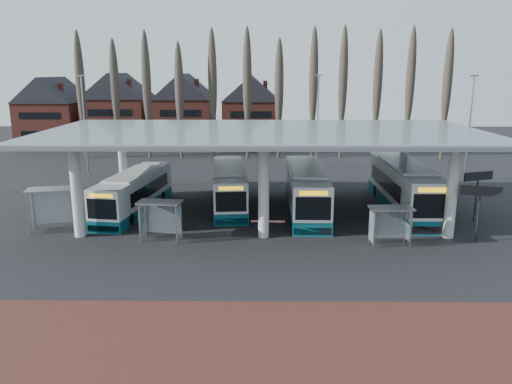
{
  "coord_description": "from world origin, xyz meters",
  "views": [
    {
      "loc": [
        -0.22,
        -28.46,
        10.49
      ],
      "look_at": [
        -0.53,
        7.0,
        1.91
      ],
      "focal_mm": 35.0,
      "sensor_mm": 36.0,
      "label": 1
    }
  ],
  "objects_px": {
    "shelter_1": "(161,211)",
    "bus_0": "(134,193)",
    "bus_1": "(229,187)",
    "bus_2": "(306,190)",
    "bus_3": "(404,188)",
    "shelter_2": "(390,217)",
    "shelter_0": "(52,200)"
  },
  "relations": [
    {
      "from": "bus_1",
      "to": "shelter_1",
      "type": "height_order",
      "value": "bus_1"
    },
    {
      "from": "bus_0",
      "to": "bus_1",
      "type": "bearing_deg",
      "value": 23.78
    },
    {
      "from": "shelter_2",
      "to": "bus_0",
      "type": "bearing_deg",
      "value": 153.92
    },
    {
      "from": "shelter_1",
      "to": "shelter_0",
      "type": "bearing_deg",
      "value": 172.5
    },
    {
      "from": "bus_0",
      "to": "shelter_1",
      "type": "height_order",
      "value": "bus_0"
    },
    {
      "from": "bus_0",
      "to": "bus_1",
      "type": "distance_m",
      "value": 7.42
    },
    {
      "from": "shelter_0",
      "to": "shelter_2",
      "type": "bearing_deg",
      "value": -19.3
    },
    {
      "from": "bus_2",
      "to": "shelter_0",
      "type": "relative_size",
      "value": 3.65
    },
    {
      "from": "bus_1",
      "to": "shelter_1",
      "type": "xyz_separation_m",
      "value": [
        -3.82,
        -8.59,
        0.36
      ]
    },
    {
      "from": "bus_3",
      "to": "shelter_0",
      "type": "xyz_separation_m",
      "value": [
        -25.17,
        -5.48,
        0.4
      ]
    },
    {
      "from": "bus_1",
      "to": "bus_2",
      "type": "relative_size",
      "value": 0.94
    },
    {
      "from": "shelter_2",
      "to": "bus_1",
      "type": "bearing_deg",
      "value": 134.81
    },
    {
      "from": "bus_3",
      "to": "shelter_1",
      "type": "xyz_separation_m",
      "value": [
        -17.48,
        -7.45,
        0.15
      ]
    },
    {
      "from": "bus_1",
      "to": "shelter_2",
      "type": "bearing_deg",
      "value": -46.73
    },
    {
      "from": "shelter_1",
      "to": "bus_0",
      "type": "bearing_deg",
      "value": 123.62
    },
    {
      "from": "shelter_0",
      "to": "bus_3",
      "type": "bearing_deg",
      "value": 0.27
    },
    {
      "from": "bus_2",
      "to": "bus_3",
      "type": "height_order",
      "value": "bus_3"
    },
    {
      "from": "bus_0",
      "to": "bus_1",
      "type": "xyz_separation_m",
      "value": [
        7.14,
        2.0,
        0.06
      ]
    },
    {
      "from": "bus_1",
      "to": "bus_2",
      "type": "distance_m",
      "value": 6.25
    },
    {
      "from": "bus_1",
      "to": "shelter_1",
      "type": "relative_size",
      "value": 4.0
    },
    {
      "from": "bus_0",
      "to": "bus_2",
      "type": "xyz_separation_m",
      "value": [
        13.14,
        0.26,
        0.18
      ]
    },
    {
      "from": "bus_0",
      "to": "bus_2",
      "type": "distance_m",
      "value": 13.15
    },
    {
      "from": "shelter_1",
      "to": "shelter_2",
      "type": "height_order",
      "value": "shelter_1"
    },
    {
      "from": "shelter_1",
      "to": "bus_2",
      "type": "bearing_deg",
      "value": 41.77
    },
    {
      "from": "bus_1",
      "to": "bus_3",
      "type": "relative_size",
      "value": 0.88
    },
    {
      "from": "shelter_2",
      "to": "shelter_1",
      "type": "bearing_deg",
      "value": 173.41
    },
    {
      "from": "bus_1",
      "to": "shelter_1",
      "type": "bearing_deg",
      "value": -118.72
    },
    {
      "from": "bus_1",
      "to": "bus_3",
      "type": "bearing_deg",
      "value": -9.55
    },
    {
      "from": "bus_1",
      "to": "shelter_2",
      "type": "distance_m",
      "value": 14.11
    },
    {
      "from": "bus_2",
      "to": "shelter_0",
      "type": "distance_m",
      "value": 18.19
    },
    {
      "from": "bus_0",
      "to": "bus_2",
      "type": "height_order",
      "value": "bus_2"
    },
    {
      "from": "shelter_0",
      "to": "bus_1",
      "type": "bearing_deg",
      "value": 17.89
    }
  ]
}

